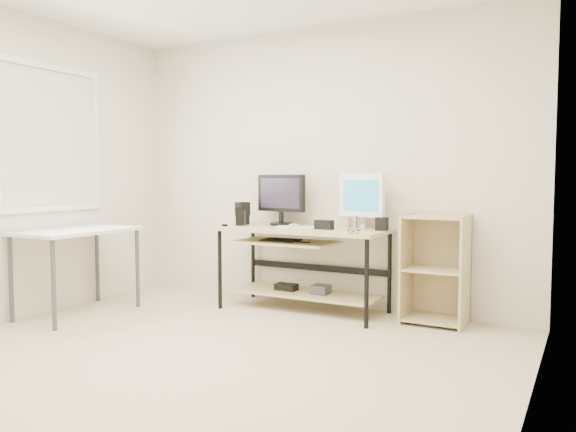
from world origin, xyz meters
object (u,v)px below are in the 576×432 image
(side_table, at_px, (77,238))
(black_monitor, at_px, (281,196))
(white_imac, at_px, (361,197))
(audio_controller, at_px, (241,217))
(desk, at_px, (301,251))
(shelf_unit, at_px, (436,268))

(side_table, distance_m, black_monitor, 1.86)
(black_monitor, relative_size, white_imac, 1.07)
(black_monitor, height_order, audio_controller, black_monitor)
(black_monitor, bearing_deg, desk, -20.37)
(white_imac, bearing_deg, desk, -145.51)
(side_table, height_order, black_monitor, black_monitor)
(shelf_unit, xyz_separation_m, white_imac, (-0.68, 0.03, 0.58))
(desk, relative_size, black_monitor, 2.87)
(desk, xyz_separation_m, audio_controller, (-0.60, -0.07, 0.30))
(white_imac, bearing_deg, side_table, -136.35)
(audio_controller, bearing_deg, white_imac, -1.57)
(black_monitor, bearing_deg, audio_controller, -136.26)
(audio_controller, bearing_deg, black_monitor, 21.05)
(desk, relative_size, side_table, 1.50)
(black_monitor, relative_size, audio_controller, 3.06)
(side_table, bearing_deg, desk, 32.65)
(shelf_unit, relative_size, black_monitor, 1.72)
(black_monitor, distance_m, audio_controller, 0.42)
(white_imac, relative_size, audio_controller, 2.85)
(side_table, relative_size, shelf_unit, 1.11)
(shelf_unit, relative_size, audio_controller, 5.27)
(shelf_unit, xyz_separation_m, audio_controller, (-1.78, -0.23, 0.38))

